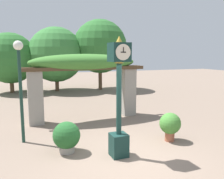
{
  "coord_description": "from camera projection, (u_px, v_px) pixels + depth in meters",
  "views": [
    {
      "loc": [
        -2.6,
        -5.47,
        2.79
      ],
      "look_at": [
        -0.14,
        0.73,
        1.79
      ],
      "focal_mm": 38.0,
      "sensor_mm": 36.0,
      "label": 1
    }
  ],
  "objects": [
    {
      "name": "lamp_post",
      "position": [
        20.0,
        74.0,
        7.24
      ],
      "size": [
        0.29,
        0.29,
        3.19
      ],
      "color": "#19382D",
      "rests_on": "ground"
    },
    {
      "name": "pergola",
      "position": [
        85.0,
        71.0,
        9.96
      ],
      "size": [
        5.22,
        1.17,
        2.79
      ],
      "color": "gray",
      "rests_on": "ground"
    },
    {
      "name": "pedestal_clock",
      "position": [
        119.0,
        99.0,
        6.3
      ],
      "size": [
        0.49,
        0.54,
        3.25
      ],
      "color": "#14332D",
      "rests_on": "ground"
    },
    {
      "name": "ground_plane",
      "position": [
        127.0,
        158.0,
        6.39
      ],
      "size": [
        60.0,
        60.0,
        0.0
      ],
      "primitive_type": "plane",
      "color": "#7F6B5B"
    },
    {
      "name": "potted_plant_near_left",
      "position": [
        170.0,
        124.0,
        7.6
      ],
      "size": [
        0.69,
        0.69,
        0.93
      ],
      "color": "#9E563D",
      "rests_on": "ground"
    },
    {
      "name": "tree_line",
      "position": [
        62.0,
        52.0,
        17.68
      ],
      "size": [
        10.35,
        4.74,
        5.42
      ],
      "color": "brown",
      "rests_on": "ground"
    },
    {
      "name": "potted_plant_near_right",
      "position": [
        67.0,
        136.0,
        6.71
      ],
      "size": [
        0.78,
        0.78,
        0.9
      ],
      "color": "gray",
      "rests_on": "ground"
    }
  ]
}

